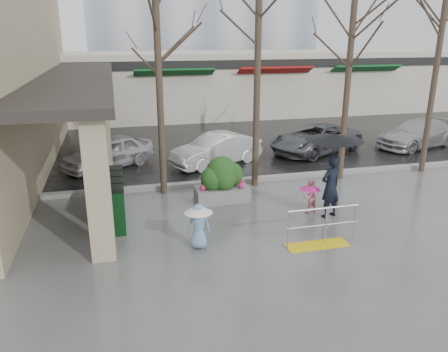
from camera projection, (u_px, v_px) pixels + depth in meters
name	position (u px, v px, depth m)	size (l,w,h in m)	color
ground	(253.00, 231.00, 11.81)	(120.00, 120.00, 0.00)	#51514F
street_asphalt	(162.00, 107.00, 32.10)	(120.00, 36.00, 0.01)	black
curb	(219.00, 182.00, 15.48)	(120.00, 0.30, 0.15)	gray
canopy_slab	(75.00, 73.00, 16.96)	(2.80, 18.00, 0.25)	#2D2823
pillar_front	(98.00, 188.00, 9.90)	(0.55, 0.55, 3.50)	tan
pillar_back	(102.00, 130.00, 15.90)	(0.55, 0.55, 3.50)	tan
storefront_row	(199.00, 84.00, 28.22)	(34.00, 6.74, 4.00)	beige
handrail	(320.00, 232.00, 10.90)	(1.90, 0.50, 1.03)	yellow
tree_west	(157.00, 34.00, 13.09)	(3.20, 3.20, 6.80)	#382B21
tree_midwest	(258.00, 29.00, 13.79)	(3.20, 3.20, 7.00)	#382B21
tree_mideast	(351.00, 41.00, 14.67)	(3.20, 3.20, 6.50)	#382B21
tree_east	(442.00, 25.00, 15.32)	(3.20, 3.20, 7.20)	#382B21
woman	(332.00, 164.00, 12.27)	(1.62, 1.62, 2.51)	black
child_pink	(310.00, 194.00, 12.87)	(0.62, 0.62, 1.00)	pink
child_blue	(199.00, 221.00, 10.69)	(0.70, 0.70, 1.16)	#6D99C3
planter	(222.00, 180.00, 13.76)	(1.68, 0.99, 1.46)	slate
news_boxes	(115.00, 199.00, 12.33)	(0.55, 2.33, 1.30)	#0C3414
car_a	(108.00, 152.00, 17.20)	(1.49, 3.70, 1.26)	#BABABF
car_b	(216.00, 150.00, 17.63)	(1.33, 3.82, 1.26)	white
car_c	(316.00, 139.00, 19.50)	(2.09, 4.53, 1.26)	#54565B
car_d	(417.00, 134.00, 20.47)	(1.77, 4.34, 1.26)	#B0B0B5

